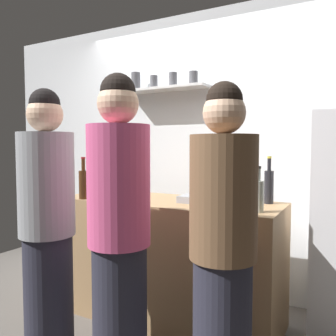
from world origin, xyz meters
TOP-DOWN VIEW (x-y plane):
  - back_wall_assembly at (-0.00, 1.25)m, footprint 4.80×0.32m
  - counter at (0.01, 0.53)m, footprint 1.73×0.64m
  - baking_pan at (0.30, 0.56)m, footprint 0.34×0.24m
  - utensil_holder at (-0.71, 0.61)m, footprint 0.09×0.09m
  - wine_bottle_pale_glass at (0.75, 0.37)m, footprint 0.07×0.07m
  - wine_bottle_dark_glass at (0.73, 0.74)m, footprint 0.07×0.07m
  - wine_bottle_amber_glass at (-0.61, 0.27)m, footprint 0.07×0.07m
  - water_bottle_plastic at (-0.58, 0.52)m, footprint 0.08×0.08m
  - person_grey_hoodie at (-0.39, -0.31)m, footprint 0.34×0.34m
  - person_pink_top at (0.16, -0.32)m, footprint 0.34×0.34m
  - person_brown_jacket at (0.71, -0.18)m, footprint 0.34×0.34m

SIDE VIEW (x-z plane):
  - counter at x=0.01m, z-range 0.00..0.94m
  - person_brown_jacket at x=0.71m, z-range -0.01..1.66m
  - person_grey_hoodie at x=-0.39m, z-range -0.01..1.70m
  - person_pink_top at x=0.16m, z-range 0.00..1.74m
  - baking_pan at x=0.30m, z-range 0.94..0.99m
  - utensil_holder at x=-0.71m, z-range 0.88..1.10m
  - water_bottle_plastic at x=-0.58m, z-range 0.92..1.16m
  - wine_bottle_pale_glass at x=0.75m, z-range 0.90..1.19m
  - wine_bottle_amber_glass at x=-0.61m, z-range 0.89..1.23m
  - wine_bottle_dark_glass at x=0.73m, z-range 0.90..1.24m
  - back_wall_assembly at x=0.00m, z-range 0.00..2.60m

